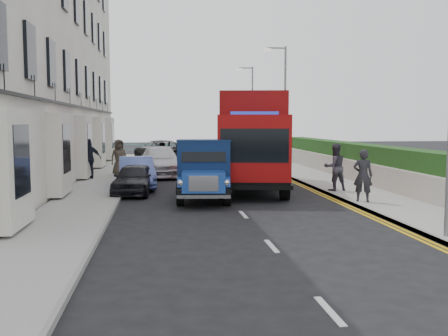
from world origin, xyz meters
TOP-DOWN VIEW (x-y plane):
  - ground at (0.00, 0.00)m, footprint 120.00×120.00m
  - pavement_west at (-5.20, 9.00)m, footprint 2.40×38.00m
  - pavement_east at (5.30, 9.00)m, footprint 2.60×38.00m
  - promenade at (0.00, 29.00)m, footprint 30.00×2.50m
  - sea_plane at (0.00, 60.00)m, footprint 120.00×120.00m
  - terrace_west at (-9.47, 13.00)m, footprint 6.31×30.20m
  - garden_east at (7.21, 9.00)m, footprint 1.45×28.00m
  - seafront_railing at (0.00, 28.20)m, footprint 13.00×0.08m
  - lamp_near at (4.18, -2.00)m, footprint 1.23×0.18m
  - lamp_mid at (4.18, 14.00)m, footprint 1.23×0.18m
  - lamp_far at (4.18, 24.00)m, footprint 1.23×0.18m
  - bedford_lorry at (-1.00, 4.59)m, footprint 2.25×4.82m
  - red_lorry at (1.42, 8.04)m, footprint 3.95×8.16m
  - parked_car_front at (-3.60, 7.00)m, footprint 1.81×3.72m
  - parked_car_mid at (-3.60, 8.88)m, footprint 1.85×4.25m
  - parked_car_rear at (-2.60, 13.77)m, footprint 2.48×5.41m
  - seafront_car_left at (-2.61, 22.47)m, footprint 4.27×6.35m
  - seafront_car_right at (1.42, 24.82)m, footprint 2.63×4.49m
  - pedestrian_east_near at (4.40, 3.32)m, footprint 0.78×0.66m
  - pedestrian_east_far at (4.40, 6.14)m, footprint 0.99×0.81m
  - pedestrian_west_near at (-6.00, 11.75)m, footprint 1.24×0.82m
  - pedestrian_west_far at (-4.68, 13.01)m, footprint 1.09×0.95m

SIDE VIEW (x-z plane):
  - ground at x=0.00m, z-range 0.00..0.00m
  - sea_plane at x=0.00m, z-range 0.00..0.00m
  - pavement_west at x=-5.20m, z-range 0.00..0.12m
  - pavement_east at x=5.30m, z-range 0.00..0.12m
  - promenade at x=0.00m, z-range 0.00..0.12m
  - seafront_railing at x=0.00m, z-range 0.03..1.14m
  - parked_car_front at x=-3.60m, z-range 0.00..1.22m
  - parked_car_mid at x=-3.60m, z-range 0.00..1.36m
  - seafront_car_right at x=1.42m, z-range 0.00..1.44m
  - parked_car_rear at x=-2.60m, z-range 0.00..1.53m
  - seafront_car_left at x=-2.61m, z-range 0.00..1.62m
  - garden_east at x=7.21m, z-range 0.02..1.77m
  - bedford_lorry at x=-1.00m, z-range -0.09..2.13m
  - pedestrian_east_near at x=4.40m, z-range 0.12..1.94m
  - pedestrian_west_far at x=-4.68m, z-range 0.12..1.99m
  - pedestrian_east_far at x=4.40m, z-range 0.12..2.02m
  - pedestrian_west_near at x=-6.00m, z-range 0.12..2.09m
  - red_lorry at x=1.42m, z-range 0.13..4.23m
  - lamp_near at x=4.18m, z-range 0.50..7.50m
  - lamp_mid at x=4.18m, z-range 0.50..7.50m
  - lamp_far at x=4.18m, z-range 0.50..7.50m
  - terrace_west at x=-9.47m, z-range 0.04..14.29m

